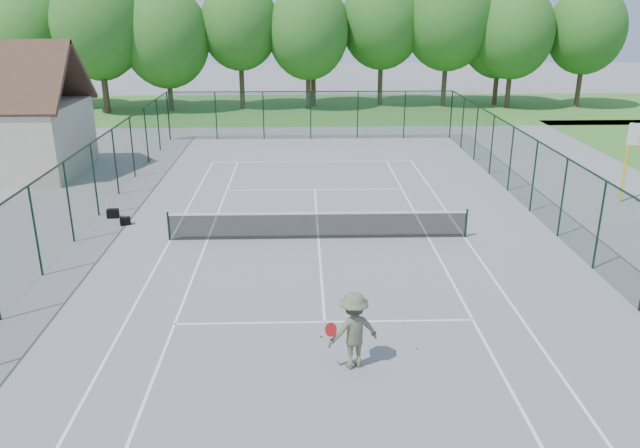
{
  "coord_description": "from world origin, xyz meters",
  "views": [
    {
      "loc": [
        -0.59,
        -21.64,
        8.33
      ],
      "look_at": [
        0.0,
        -2.0,
        1.3
      ],
      "focal_mm": 35.0,
      "sensor_mm": 36.0,
      "label": 1
    }
  ],
  "objects_px": {
    "tennis_net": "(318,224)",
    "basketball_goal": "(635,147)",
    "sports_bag_a": "(113,213)",
    "tennis_player": "(354,330)"
  },
  "relations": [
    {
      "from": "basketball_goal",
      "to": "tennis_player",
      "type": "xyz_separation_m",
      "value": [
        -12.79,
        -12.25,
        -1.6
      ]
    },
    {
      "from": "sports_bag_a",
      "to": "basketball_goal",
      "type": "bearing_deg",
      "value": -0.31
    },
    {
      "from": "tennis_net",
      "to": "basketball_goal",
      "type": "height_order",
      "value": "basketball_goal"
    },
    {
      "from": "basketball_goal",
      "to": "tennis_player",
      "type": "bearing_deg",
      "value": -136.25
    },
    {
      "from": "tennis_net",
      "to": "tennis_player",
      "type": "distance_m",
      "value": 8.63
    },
    {
      "from": "sports_bag_a",
      "to": "tennis_player",
      "type": "relative_size",
      "value": 0.21
    },
    {
      "from": "basketball_goal",
      "to": "sports_bag_a",
      "type": "xyz_separation_m",
      "value": [
        -21.71,
        -0.99,
        -2.39
      ]
    },
    {
      "from": "tennis_player",
      "to": "basketball_goal",
      "type": "bearing_deg",
      "value": 43.75
    },
    {
      "from": "tennis_net",
      "to": "sports_bag_a",
      "type": "bearing_deg",
      "value": 162.29
    },
    {
      "from": "tennis_net",
      "to": "sports_bag_a",
      "type": "relative_size",
      "value": 24.44
    }
  ]
}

